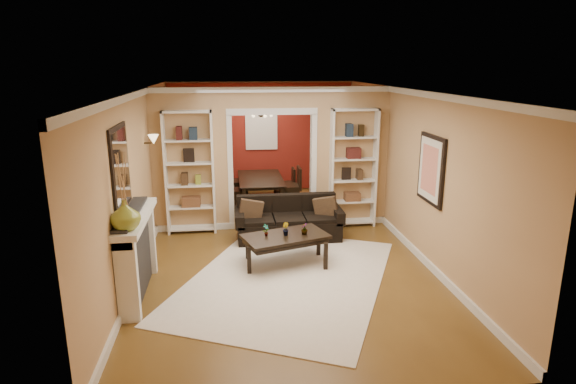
{
  "coord_description": "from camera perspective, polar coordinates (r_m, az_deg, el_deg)",
  "views": [
    {
      "loc": [
        -0.85,
        -7.81,
        3.09
      ],
      "look_at": [
        0.05,
        -0.8,
        1.21
      ],
      "focal_mm": 30.0,
      "sensor_mm": 36.0,
      "label": 1
    }
  ],
  "objects": [
    {
      "name": "dining_chair_ne",
      "position": [
        10.66,
        -0.02,
        0.62
      ],
      "size": [
        0.52,
        0.52,
        0.94
      ],
      "primitive_type": "cube",
      "rotation": [
        0.0,
        0.0,
        -1.71
      ],
      "color": "black",
      "rests_on": "floor"
    },
    {
      "name": "plant_right",
      "position": [
        7.61,
        1.97,
        -4.38
      ],
      "size": [
        0.1,
        0.1,
        0.18
      ],
      "primitive_type": "imported",
      "rotation": [
        0.0,
        0.0,
        4.72
      ],
      "color": "#336626",
      "rests_on": "coffee_table"
    },
    {
      "name": "pillow_left",
      "position": [
        8.63,
        -4.46,
        -2.14
      ],
      "size": [
        0.42,
        0.16,
        0.41
      ],
      "primitive_type": "cube",
      "rotation": [
        0.0,
        0.0,
        0.1
      ],
      "color": "#4F3822",
      "rests_on": "sofa"
    },
    {
      "name": "floor",
      "position": [
        8.45,
        -1.03,
        -6.61
      ],
      "size": [
        8.0,
        8.0,
        0.0
      ],
      "primitive_type": "plane",
      "color": "brown",
      "rests_on": "ground"
    },
    {
      "name": "bookshelf_left",
      "position": [
        9.08,
        -11.57,
        2.22
      ],
      "size": [
        0.9,
        0.3,
        2.3
      ],
      "primitive_type": "cube",
      "color": "white",
      "rests_on": "floor"
    },
    {
      "name": "wall_sconce",
      "position": [
        8.56,
        -16.05,
        5.81
      ],
      "size": [
        0.18,
        0.18,
        0.22
      ],
      "primitive_type": "cube",
      "color": "#FFE0A5",
      "rests_on": "wall_left"
    },
    {
      "name": "area_rug",
      "position": [
        7.29,
        -0.09,
        -10.17
      ],
      "size": [
        4.04,
        4.57,
        0.01
      ],
      "primitive_type": "cube",
      "rotation": [
        0.0,
        0.0,
        -0.43
      ],
      "color": "silver",
      "rests_on": "floor"
    },
    {
      "name": "ceiling",
      "position": [
        7.87,
        -1.12,
        12.01
      ],
      "size": [
        8.0,
        8.0,
        0.0
      ],
      "primitive_type": "plane",
      "rotation": [
        3.14,
        0.0,
        0.0
      ],
      "color": "white",
      "rests_on": "ground"
    },
    {
      "name": "fireplace",
      "position": [
        6.91,
        -17.25,
        -7.17
      ],
      "size": [
        0.32,
        1.7,
        1.16
      ],
      "primitive_type": "cube",
      "color": "white",
      "rests_on": "floor"
    },
    {
      "name": "plant_left",
      "position": [
        7.54,
        -2.61,
        -4.53
      ],
      "size": [
        0.12,
        0.12,
        0.19
      ],
      "primitive_type": "imported",
      "rotation": [
        0.0,
        0.0,
        0.76
      ],
      "color": "#336626",
      "rests_on": "coffee_table"
    },
    {
      "name": "framed_art",
      "position": [
        7.63,
        16.53,
        2.58
      ],
      "size": [
        0.04,
        0.85,
        1.05
      ],
      "primitive_type": "cube",
      "color": "black",
      "rests_on": "wall_right"
    },
    {
      "name": "dining_chair_sw",
      "position": [
        11.17,
        -6.02,
        1.2
      ],
      "size": [
        0.47,
        0.47,
        0.94
      ],
      "primitive_type": "cube",
      "rotation": [
        0.0,
        0.0,
        1.58
      ],
      "color": "black",
      "rests_on": "floor"
    },
    {
      "name": "red_back_panel",
      "position": [
        11.95,
        -3.17,
        6.32
      ],
      "size": [
        4.44,
        0.04,
        2.64
      ],
      "primitive_type": "cube",
      "color": "maroon",
      "rests_on": "floor"
    },
    {
      "name": "wall_left",
      "position": [
        8.13,
        -17.06,
        1.83
      ],
      "size": [
        0.0,
        8.0,
        8.0
      ],
      "primitive_type": "plane",
      "rotation": [
        1.57,
        0.0,
        1.57
      ],
      "color": "tan",
      "rests_on": "ground"
    },
    {
      "name": "plant_center",
      "position": [
        7.56,
        -0.31,
        -4.41
      ],
      "size": [
        0.12,
        0.14,
        0.2
      ],
      "primitive_type": "imported",
      "rotation": [
        0.0,
        0.0,
        1.9
      ],
      "color": "#336626",
      "rests_on": "coffee_table"
    },
    {
      "name": "vase",
      "position": [
        6.09,
        -18.75,
        -2.6
      ],
      "size": [
        0.4,
        0.4,
        0.37
      ],
      "primitive_type": "imported",
      "rotation": [
        0.0,
        0.0,
        0.11
      ],
      "color": "olive",
      "rests_on": "fireplace"
    },
    {
      "name": "partition_wall",
      "position": [
        9.22,
        -1.89,
        3.97
      ],
      "size": [
        4.5,
        0.15,
        2.7
      ],
      "primitive_type": "cube",
      "color": "tan",
      "rests_on": "floor"
    },
    {
      "name": "dining_chair_nw",
      "position": [
        10.6,
        -5.93,
        0.19
      ],
      "size": [
        0.43,
        0.43,
        0.84
      ],
      "primitive_type": "cube",
      "rotation": [
        0.0,
        0.0,
        1.54
      ],
      "color": "black",
      "rests_on": "floor"
    },
    {
      "name": "coffee_table",
      "position": [
        7.69,
        -0.31,
        -6.86
      ],
      "size": [
        1.46,
        1.07,
        0.49
      ],
      "primitive_type": "cube",
      "rotation": [
        0.0,
        0.0,
        0.31
      ],
      "color": "black",
      "rests_on": "floor"
    },
    {
      "name": "wall_back",
      "position": [
        11.97,
        -3.18,
        6.48
      ],
      "size": [
        8.0,
        0.0,
        8.0
      ],
      "primitive_type": "plane",
      "rotation": [
        1.57,
        0.0,
        0.0
      ],
      "color": "tan",
      "rests_on": "ground"
    },
    {
      "name": "sofa",
      "position": [
        8.76,
        0.05,
        -3.17
      ],
      "size": [
        1.94,
        0.84,
        0.76
      ],
      "primitive_type": "cube",
      "color": "black",
      "rests_on": "floor"
    },
    {
      "name": "dining_window",
      "position": [
        11.88,
        -3.17,
        7.39
      ],
      "size": [
        0.78,
        0.03,
        0.98
      ],
      "primitive_type": "cube",
      "color": "#8CA5CC",
      "rests_on": "wall_back"
    },
    {
      "name": "mirror",
      "position": [
        6.59,
        -19.26,
        2.72
      ],
      "size": [
        0.03,
        0.95,
        1.1
      ],
      "primitive_type": "cube",
      "color": "silver",
      "rests_on": "wall_left"
    },
    {
      "name": "dining_chair_se",
      "position": [
        11.26,
        -0.41,
        0.98
      ],
      "size": [
        0.45,
        0.45,
        0.78
      ],
      "primitive_type": "cube",
      "rotation": [
        0.0,
        0.0,
        -1.39
      ],
      "color": "black",
      "rests_on": "floor"
    },
    {
      "name": "bookshelf_right",
      "position": [
        9.37,
        7.71,
        2.77
      ],
      "size": [
        0.9,
        0.3,
        2.3
      ],
      "primitive_type": "cube",
      "color": "white",
      "rests_on": "floor"
    },
    {
      "name": "wall_front",
      "position": [
        4.28,
        4.88,
        -9.22
      ],
      "size": [
        8.0,
        0.0,
        8.0
      ],
      "primitive_type": "plane",
      "rotation": [
        -1.57,
        0.0,
        0.0
      ],
      "color": "tan",
      "rests_on": "ground"
    },
    {
      "name": "pillow_right",
      "position": [
        8.8,
        4.51,
        -1.79
      ],
      "size": [
        0.43,
        0.28,
        0.42
      ],
      "primitive_type": "cube",
      "rotation": [
        0.0,
        0.0,
        -0.42
      ],
      "color": "#4F3822",
      "rests_on": "sofa"
    },
    {
      "name": "dining_table",
      "position": [
        10.94,
        -3.08,
        0.12
      ],
      "size": [
        1.77,
        0.99,
        0.62
      ],
      "primitive_type": "imported",
      "rotation": [
        0.0,
        0.0,
        1.57
      ],
      "color": "black",
      "rests_on": "floor"
    },
    {
      "name": "chandelier",
      "position": [
        10.6,
        -2.71,
        9.05
      ],
      "size": [
        0.5,
        0.5,
        0.3
      ],
      "primitive_type": "cube",
      "color": "#302716",
      "rests_on": "ceiling"
    },
    {
      "name": "wall_right",
      "position": [
        8.59,
        14.04,
        2.71
      ],
      "size": [
        0.0,
        8.0,
        8.0
      ],
      "primitive_type": "plane",
      "rotation": [
        1.57,
        0.0,
        -1.57
      ],
      "color": "tan",
      "rests_on": "ground"
    }
  ]
}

